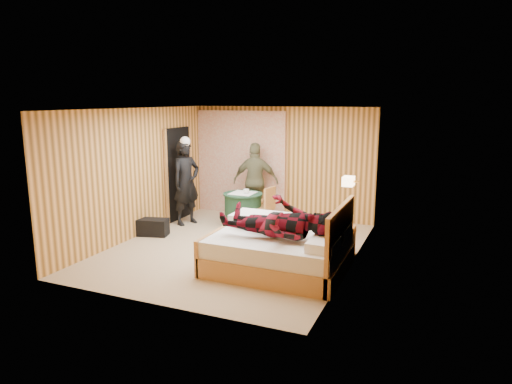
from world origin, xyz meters
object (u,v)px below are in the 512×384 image
at_px(round_table, 243,210).
at_px(man_on_bed, 278,212).
at_px(bed, 281,250).
at_px(wall_lamp, 349,181).
at_px(chair_far, 254,196).
at_px(duffel_bag, 153,227).
at_px(man_at_table, 256,181).
at_px(woman_standing, 186,183).
at_px(nightstand, 342,242).
at_px(chair_near, 266,204).

distance_m(round_table, man_on_bed, 2.83).
xyz_separation_m(bed, man_on_bed, (0.03, -0.23, 0.67)).
distance_m(wall_lamp, chair_far, 2.96).
distance_m(duffel_bag, man_on_bed, 3.26).
relative_size(wall_lamp, man_at_table, 0.15).
height_order(woman_standing, man_at_table, woman_standing).
height_order(nightstand, man_at_table, man_at_table).
distance_m(bed, round_table, 2.56).
xyz_separation_m(chair_near, woman_standing, (-1.71, -0.32, 0.39)).
bearing_deg(man_at_table, chair_far, 49.75).
xyz_separation_m(nightstand, round_table, (-2.34, 1.07, 0.10)).
bearing_deg(round_table, chair_far, 91.65).
xyz_separation_m(chair_near, man_on_bed, (1.12, -2.31, 0.48)).
xyz_separation_m(wall_lamp, woman_standing, (-3.60, 0.65, -0.39)).
distance_m(bed, chair_near, 2.36).
bearing_deg(nightstand, chair_near, 148.40).
bearing_deg(chair_near, round_table, -71.26).
relative_size(bed, chair_far, 2.26).
xyz_separation_m(round_table, man_at_table, (0.00, 0.69, 0.49)).
xyz_separation_m(wall_lamp, man_on_bed, (-0.77, -1.34, -0.30)).
bearing_deg(man_at_table, chair_near, 115.61).
distance_m(wall_lamp, man_at_table, 2.90).
relative_size(wall_lamp, man_on_bed, 0.15).
xyz_separation_m(wall_lamp, chair_far, (-2.40, 1.56, -0.76)).
distance_m(nightstand, round_table, 2.57).
relative_size(chair_far, duffel_bag, 1.58).
height_order(bed, duffel_bag, bed).
bearing_deg(wall_lamp, nightstand, -104.27).
xyz_separation_m(round_table, woman_standing, (-1.22, -0.25, 0.54)).
bearing_deg(man_on_bed, duffel_bag, 161.96).
distance_m(wall_lamp, round_table, 2.71).
bearing_deg(woman_standing, man_at_table, -30.75).
relative_size(round_table, man_at_table, 0.48).
xyz_separation_m(wall_lamp, nightstand, (-0.04, -0.17, -1.03)).
bearing_deg(duffel_bag, nightstand, -11.26).
xyz_separation_m(duffel_bag, woman_standing, (0.17, 1.01, 0.74)).
xyz_separation_m(nightstand, duffel_bag, (-3.73, -0.19, -0.11)).
relative_size(chair_near, duffel_bag, 1.50).
relative_size(round_table, woman_standing, 0.46).
xyz_separation_m(bed, woman_standing, (-2.80, 1.76, 0.58)).
bearing_deg(chair_far, chair_near, -62.55).
bearing_deg(duffel_bag, chair_near, 21.08).
distance_m(nightstand, man_at_table, 2.99).
bearing_deg(chair_near, chair_far, -128.40).
relative_size(wall_lamp, round_table, 0.31).
distance_m(nightstand, chair_far, 2.94).
relative_size(chair_near, man_on_bed, 0.50).
distance_m(nightstand, chair_near, 2.19).
height_order(round_table, man_at_table, man_at_table).
bearing_deg(man_on_bed, round_table, 125.68).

